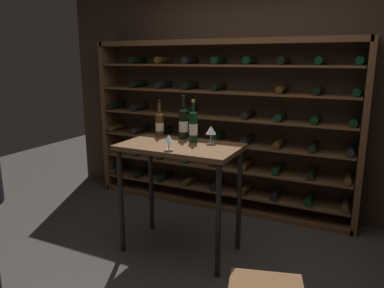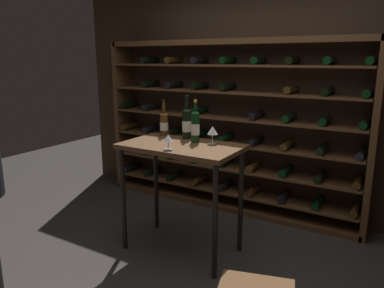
% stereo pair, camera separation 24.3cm
% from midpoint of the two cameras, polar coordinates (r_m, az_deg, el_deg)
% --- Properties ---
extents(ground_plane, '(9.43, 9.43, 0.00)m').
position_cam_midpoint_polar(ground_plane, '(3.12, 1.70, -20.26)').
color(ground_plane, '#383330').
extents(back_wall, '(5.07, 0.10, 2.93)m').
position_cam_midpoint_polar(back_wall, '(4.19, 13.49, 9.33)').
color(back_wall, '#3D2B1E').
rests_on(back_wall, ground).
extents(wine_rack, '(3.10, 0.32, 1.92)m').
position_cam_midpoint_polar(wine_rack, '(4.19, 7.29, 2.46)').
color(wine_rack, brown).
rests_on(wine_rack, ground).
extents(tasting_table, '(1.03, 0.60, 0.99)m').
position_cam_midpoint_polar(tasting_table, '(3.19, 0.52, -2.44)').
color(tasting_table, brown).
rests_on(tasting_table, ground).
extents(wine_bottle_green_slim, '(0.08, 0.08, 0.38)m').
position_cam_midpoint_polar(wine_bottle_green_slim, '(3.22, 2.70, 2.75)').
color(wine_bottle_green_slim, black).
rests_on(wine_bottle_green_slim, tasting_table).
extents(wine_bottle_gold_foil, '(0.08, 0.08, 0.40)m').
position_cam_midpoint_polar(wine_bottle_gold_foil, '(3.36, 1.26, 3.25)').
color(wine_bottle_gold_foil, black).
rests_on(wine_bottle_gold_foil, tasting_table).
extents(wine_bottle_black_capsule, '(0.08, 0.08, 0.35)m').
position_cam_midpoint_polar(wine_bottle_black_capsule, '(3.50, -2.39, 3.20)').
color(wine_bottle_black_capsule, '#4C3314').
rests_on(wine_bottle_black_capsule, tasting_table).
extents(wine_glass_stemmed_right, '(0.09, 0.09, 0.16)m').
position_cam_midpoint_polar(wine_glass_stemmed_right, '(3.17, 5.41, 2.02)').
color(wine_glass_stemmed_right, silver).
rests_on(wine_glass_stemmed_right, tasting_table).
extents(wine_glass_stemmed_left, '(0.08, 0.08, 0.13)m').
position_cam_midpoint_polar(wine_glass_stemmed_left, '(2.96, -1.38, 0.78)').
color(wine_glass_stemmed_left, silver).
rests_on(wine_glass_stemmed_left, tasting_table).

